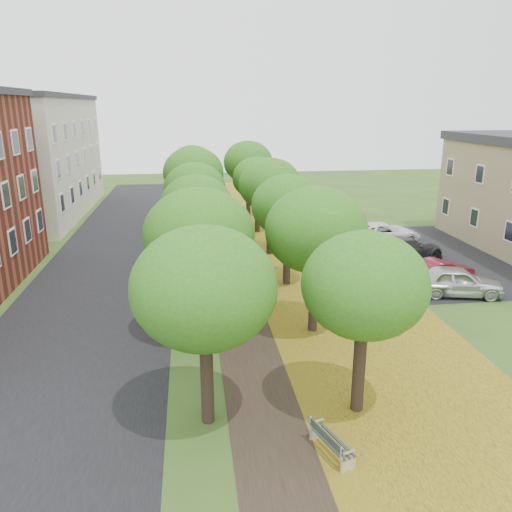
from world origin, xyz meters
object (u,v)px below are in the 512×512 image
object	(u,v)px
car_red	(439,271)
car_grey	(406,248)
bench	(330,442)
car_silver	(457,281)
car_white	(383,233)

from	to	relation	value
car_red	car_grey	xyz separation A→B (m)	(0.00, 4.45, 0.06)
bench	car_silver	distance (m)	14.88
car_red	car_white	size ratio (longest dim) A/B	0.75
car_silver	car_grey	world-z (taller)	car_silver
bench	car_red	distance (m)	16.35
bench	car_silver	size ratio (longest dim) A/B	0.38
car_red	car_white	xyz separation A→B (m)	(0.00, 8.39, 0.08)
car_silver	car_white	world-z (taller)	car_silver
car_grey	car_white	world-z (taller)	car_white
bench	car_grey	distance (m)	20.09
bench	car_white	distance (m)	23.60
car_white	bench	bearing A→B (deg)	150.65
car_grey	car_white	xyz separation A→B (m)	(0.00, 3.94, 0.02)
car_silver	car_grey	size ratio (longest dim) A/B	0.90
bench	car_white	bearing A→B (deg)	-43.77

